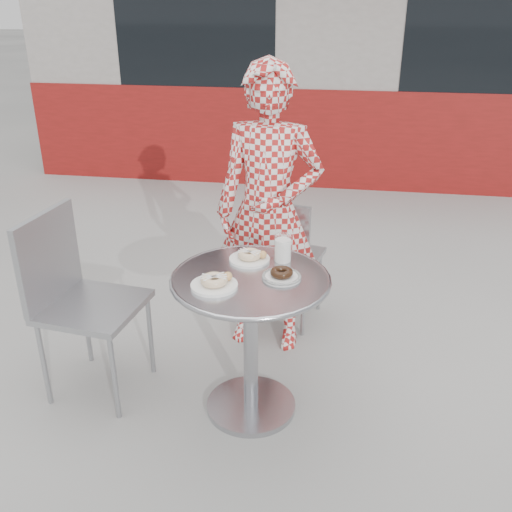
# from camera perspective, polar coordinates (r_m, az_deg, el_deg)

# --- Properties ---
(ground) EXTENTS (60.00, 60.00, 0.00)m
(ground) POSITION_cam_1_polar(r_m,az_deg,el_deg) (2.89, 0.16, -15.18)
(ground) COLOR #A3A09B
(ground) RESTS_ON ground
(storefront) EXTENTS (6.02, 4.55, 3.00)m
(storefront) POSITION_cam_1_polar(r_m,az_deg,el_deg) (7.76, 7.13, 21.87)
(storefront) COLOR gray
(storefront) RESTS_ON ground
(bistro_table) EXTENTS (0.72, 0.72, 0.72)m
(bistro_table) POSITION_cam_1_polar(r_m,az_deg,el_deg) (2.59, -0.54, -5.59)
(bistro_table) COLOR #B7B7BC
(bistro_table) RESTS_ON ground
(chair_far) EXTENTS (0.47, 0.47, 0.82)m
(chair_far) POSITION_cam_1_polar(r_m,az_deg,el_deg) (3.50, 2.94, -2.58)
(chair_far) COLOR #999BA0
(chair_far) RESTS_ON ground
(chair_left) EXTENTS (0.50, 0.50, 0.93)m
(chair_left) POSITION_cam_1_polar(r_m,az_deg,el_deg) (2.99, -15.76, -7.99)
(chair_left) COLOR #999BA0
(chair_left) RESTS_ON ground
(seated_person) EXTENTS (0.61, 0.43, 1.58)m
(seated_person) POSITION_cam_1_polar(r_m,az_deg,el_deg) (3.06, 1.27, 4.38)
(seated_person) COLOR maroon
(seated_person) RESTS_ON ground
(plate_far) EXTENTS (0.19, 0.19, 0.05)m
(plate_far) POSITION_cam_1_polar(r_m,az_deg,el_deg) (2.65, -0.58, -0.07)
(plate_far) COLOR white
(plate_far) RESTS_ON bistro_table
(plate_near) EXTENTS (0.20, 0.20, 0.05)m
(plate_near) POSITION_cam_1_polar(r_m,az_deg,el_deg) (2.43, -4.13, -2.63)
(plate_near) COLOR white
(plate_near) RESTS_ON bistro_table
(plate_checker) EXTENTS (0.17, 0.17, 0.05)m
(plate_checker) POSITION_cam_1_polar(r_m,az_deg,el_deg) (2.50, 2.57, -1.94)
(plate_checker) COLOR white
(plate_checker) RESTS_ON bistro_table
(milk_cup) EXTENTS (0.08, 0.08, 0.13)m
(milk_cup) POSITION_cam_1_polar(r_m,az_deg,el_deg) (2.64, 2.71, 0.70)
(milk_cup) COLOR white
(milk_cup) RESTS_ON bistro_table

